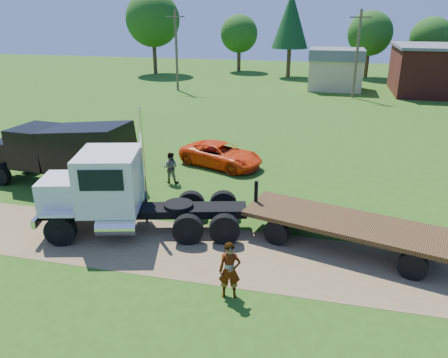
% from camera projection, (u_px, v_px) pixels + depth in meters
% --- Properties ---
extents(ground, '(140.00, 140.00, 0.00)m').
position_uv_depth(ground, '(222.00, 254.00, 16.97)').
color(ground, '#2E5412').
rests_on(ground, ground).
extents(dirt_track, '(120.00, 4.20, 0.01)m').
position_uv_depth(dirt_track, '(222.00, 254.00, 16.97)').
color(dirt_track, brown).
rests_on(dirt_track, ground).
extents(white_semi_tractor, '(8.81, 4.78, 5.21)m').
position_uv_depth(white_semi_tractor, '(114.00, 192.00, 18.16)').
color(white_semi_tractor, black).
rests_on(white_semi_tractor, ground).
extents(black_dump_truck, '(8.38, 3.13, 3.58)m').
position_uv_depth(black_dump_truck, '(64.00, 150.00, 22.95)').
color(black_dump_truck, black).
rests_on(black_dump_truck, ground).
extents(orange_pickup, '(5.64, 4.05, 1.43)m').
position_uv_depth(orange_pickup, '(221.00, 155.00, 26.33)').
color(orange_pickup, '#EB3B0B').
rests_on(orange_pickup, ground).
extents(flatbed_trailer, '(8.54, 4.49, 2.10)m').
position_uv_depth(flatbed_trailer, '(348.00, 227.00, 17.12)').
color(flatbed_trailer, '#311B0F').
rests_on(flatbed_trailer, ground).
extents(spectator_a, '(0.79, 0.60, 1.96)m').
position_uv_depth(spectator_a, '(230.00, 270.00, 14.13)').
color(spectator_a, '#999999').
rests_on(spectator_a, ground).
extents(spectator_b, '(0.89, 0.72, 1.73)m').
position_uv_depth(spectator_b, '(171.00, 168.00, 23.72)').
color(spectator_b, '#999999').
rests_on(spectator_b, ground).
extents(tan_shed, '(6.20, 5.40, 4.70)m').
position_uv_depth(tan_shed, '(336.00, 69.00, 51.48)').
color(tan_shed, tan).
rests_on(tan_shed, ground).
extents(utility_poles, '(42.20, 0.28, 9.00)m').
position_uv_depth(utility_poles, '(357.00, 53.00, 45.68)').
color(utility_poles, brown).
rests_on(utility_poles, ground).
extents(tree_row, '(55.99, 12.46, 11.53)m').
position_uv_depth(tree_row, '(290.00, 28.00, 60.57)').
color(tree_row, '#3C2918').
rests_on(tree_row, ground).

